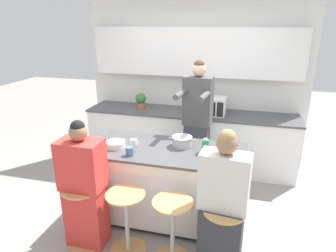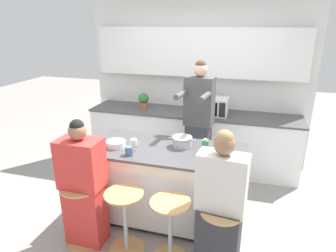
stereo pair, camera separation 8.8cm
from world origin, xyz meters
The scene contains 20 objects.
ground_plane centered at (0.00, 0.00, 0.00)m, with size 16.00×16.00×0.00m, color gray.
wall_back centered at (0.00, 1.79, 1.54)m, with size 3.59×0.22×2.70m.
back_counter centered at (0.00, 1.48, 0.46)m, with size 3.33×0.66×0.92m.
kitchen_island centered at (0.00, 0.00, 0.46)m, with size 1.81×0.82×0.91m.
bar_stool_leftmost centered at (-0.72, -0.67, 0.39)m, with size 0.40×0.40×0.68m.
bar_stool_center_left centered at (-0.24, -0.66, 0.39)m, with size 0.40×0.40×0.68m.
bar_stool_center_right centered at (0.24, -0.67, 0.39)m, with size 0.40×0.40×0.68m.
bar_stool_rightmost centered at (0.72, -0.68, 0.39)m, with size 0.40×0.40×0.68m.
person_cooking centered at (0.23, 0.76, 0.91)m, with size 0.43×0.61×1.83m.
person_wrapped_blanket centered at (-0.70, -0.64, 0.66)m, with size 0.44×0.29×1.40m.
person_seated_near centered at (0.70, -0.64, 0.65)m, with size 0.46×0.30×1.44m.
cooking_pot centered at (0.16, 0.13, 0.97)m, with size 0.32×0.24×0.12m.
fruit_bowl centered at (-0.58, -0.10, 0.95)m, with size 0.22×0.22×0.07m.
mixing_bowl_steel centered at (0.76, -0.17, 0.95)m, with size 0.22×0.22×0.08m.
coffee_cup_near centered at (-0.38, -0.02, 0.95)m, with size 0.11×0.08×0.08m.
coffee_cup_far centered at (-0.34, -0.26, 0.96)m, with size 0.11×0.08×0.10m.
banana_bunch centered at (-0.71, -0.27, 0.93)m, with size 0.15×0.10×0.05m.
juice_carton centered at (0.44, 0.02, 0.99)m, with size 0.07×0.07×0.17m.
microwave centered at (0.30, 1.43, 1.06)m, with size 0.50×0.34×0.27m.
potted_plant centered at (-0.82, 1.48, 1.06)m, with size 0.17×0.17×0.26m.
Camera 2 is at (0.89, -2.99, 2.29)m, focal length 32.00 mm.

